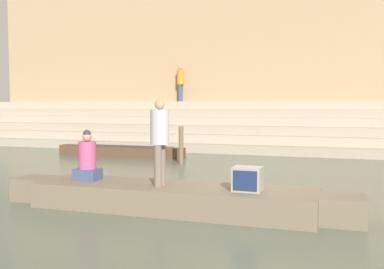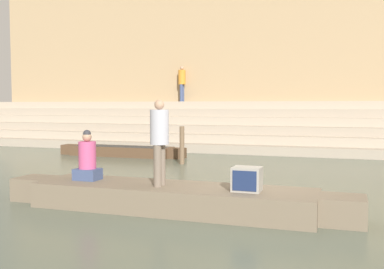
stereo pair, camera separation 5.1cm
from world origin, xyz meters
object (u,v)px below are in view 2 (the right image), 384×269
(moored_boat_shore, at_px, (122,151))
(person_on_steps, at_px, (182,81))
(person_rowing, at_px, (87,160))
(tv_set, at_px, (247,179))
(mooring_post, at_px, (182,145))
(rowboat_main, at_px, (172,197))
(person_standing, at_px, (159,137))

(moored_boat_shore, xyz_separation_m, person_on_steps, (0.47, 5.62, 3.01))
(person_rowing, distance_m, person_on_steps, 13.94)
(tv_set, bearing_deg, mooring_post, 116.27)
(person_rowing, bearing_deg, tv_set, 12.79)
(tv_set, bearing_deg, person_rowing, 174.73)
(person_rowing, distance_m, mooring_post, 6.33)
(person_rowing, xyz_separation_m, tv_set, (3.34, -0.13, -0.19))
(mooring_post, distance_m, person_on_steps, 8.01)
(rowboat_main, relative_size, moored_boat_shore, 1.32)
(person_standing, relative_size, person_on_steps, 0.91)
(person_standing, distance_m, person_rowing, 1.76)
(person_standing, distance_m, tv_set, 1.82)
(rowboat_main, xyz_separation_m, person_on_steps, (-4.76, 13.49, 2.96))
(person_on_steps, bearing_deg, person_rowing, 33.99)
(rowboat_main, distance_m, mooring_post, 6.73)
(rowboat_main, relative_size, person_standing, 4.27)
(moored_boat_shore, height_order, mooring_post, mooring_post)
(person_rowing, xyz_separation_m, moored_boat_shore, (-3.37, 7.82, -0.67))
(person_on_steps, bearing_deg, moored_boat_shore, 17.04)
(person_standing, xyz_separation_m, mooring_post, (-1.94, 6.48, -0.77))
(person_standing, distance_m, mooring_post, 6.80)
(moored_boat_shore, relative_size, mooring_post, 4.09)
(person_rowing, relative_size, tv_set, 2.04)
(person_rowing, distance_m, moored_boat_shore, 8.54)
(person_standing, relative_size, person_rowing, 1.59)
(moored_boat_shore, bearing_deg, person_rowing, -71.69)
(rowboat_main, relative_size, person_on_steps, 3.90)
(person_rowing, bearing_deg, rowboat_main, 13.50)
(rowboat_main, xyz_separation_m, tv_set, (1.48, -0.08, 0.44))
(rowboat_main, bearing_deg, person_standing, -156.18)
(tv_set, xyz_separation_m, moored_boat_shore, (-6.71, 7.95, -0.49))
(person_rowing, bearing_deg, moored_boat_shore, 128.39)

